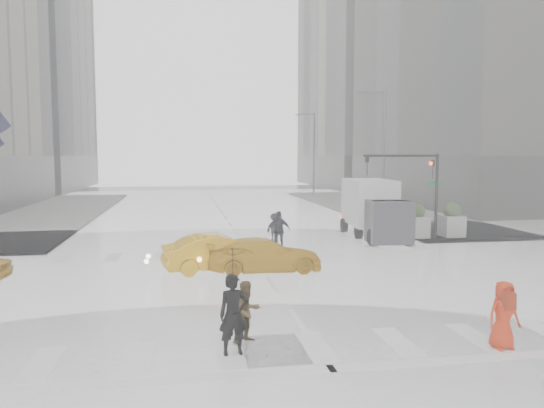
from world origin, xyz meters
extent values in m
plane|color=black|center=(0.00, 0.00, 0.00)|extent=(120.00, 120.00, 0.00)
cube|color=slate|center=(19.50, 17.50, 0.07)|extent=(35.00, 35.00, 0.15)
cube|color=#2E2C29|center=(29.00, 27.00, 2.20)|extent=(26.05, 26.05, 4.40)
cube|color=gray|center=(29.00, 56.00, 18.00)|extent=(26.00, 26.00, 36.00)
cube|color=#2E2C29|center=(29.00, 56.00, 2.20)|extent=(26.05, 26.05, 4.40)
cylinder|color=black|center=(10.00, 8.00, 2.25)|extent=(0.16, 0.16, 4.50)
cylinder|color=black|center=(8.00, 8.00, 4.40)|extent=(4.00, 0.12, 0.12)
imported|color=black|center=(9.75, 8.00, 3.70)|extent=(0.16, 0.20, 1.00)
imported|color=black|center=(6.20, 8.00, 3.90)|extent=(0.16, 0.20, 1.00)
sphere|color=#FF190C|center=(9.65, 8.00, 4.00)|extent=(0.20, 0.20, 0.20)
cube|color=#0E632D|center=(10.00, 8.30, 3.00)|extent=(0.90, 0.03, 0.22)
cylinder|color=#59595B|center=(11.00, 18.00, 4.50)|extent=(0.20, 0.20, 9.00)
cylinder|color=#59595B|center=(10.10, 18.00, 8.80)|extent=(1.80, 0.12, 0.12)
cube|color=#59595B|center=(9.20, 18.00, 8.70)|extent=(0.50, 0.22, 0.15)
cylinder|color=#59595B|center=(11.00, 38.00, 4.50)|extent=(0.20, 0.20, 9.00)
cylinder|color=#59595B|center=(10.10, 38.00, 8.80)|extent=(1.80, 0.12, 0.12)
cube|color=#59595B|center=(9.20, 38.00, 8.70)|extent=(0.50, 0.22, 0.15)
cube|color=slate|center=(7.00, 8.20, 0.70)|extent=(1.10, 1.10, 1.10)
sphere|color=black|center=(7.00, 8.20, 1.50)|extent=(0.90, 0.90, 0.90)
cube|color=slate|center=(9.00, 8.20, 0.70)|extent=(1.10, 1.10, 1.10)
sphere|color=black|center=(9.00, 8.20, 1.50)|extent=(0.90, 0.90, 0.90)
cube|color=slate|center=(11.00, 8.20, 0.70)|extent=(1.10, 1.10, 1.10)
sphere|color=black|center=(11.00, 8.20, 1.50)|extent=(0.90, 0.90, 0.90)
imported|color=black|center=(-1.92, -6.15, 0.90)|extent=(0.71, 0.51, 1.81)
imported|color=black|center=(-1.92, -6.15, 1.99)|extent=(1.08, 1.09, 0.88)
imported|color=#49361A|center=(-1.53, -5.42, 0.74)|extent=(0.90, 0.83, 1.48)
imported|color=red|center=(4.20, -6.80, 0.79)|extent=(0.79, 0.54, 1.57)
cube|color=maroon|center=(4.20, -6.98, 1.15)|extent=(0.29, 0.17, 0.40)
imported|color=black|center=(1.44, 6.54, 0.92)|extent=(1.09, 0.69, 1.83)
imported|color=black|center=(1.60, 8.78, 0.74)|extent=(1.05, 1.06, 1.49)
imported|color=#DB9B0B|center=(-1.63, 2.48, 0.71)|extent=(4.48, 2.23, 1.41)
imported|color=#DB9B0B|center=(0.03, 2.06, 0.64)|extent=(3.92, 1.85, 1.28)
cube|color=silver|center=(7.11, 10.09, 1.87)|extent=(2.18, 4.19, 2.46)
cube|color=#2C2B30|center=(7.11, 7.18, 1.14)|extent=(2.09, 1.64, 2.09)
cube|color=black|center=(7.11, 7.18, 1.77)|extent=(1.82, 0.82, 0.82)
cylinder|color=black|center=(6.15, 6.99, 0.41)|extent=(0.25, 0.82, 0.82)
cylinder|color=black|center=(8.06, 6.99, 0.41)|extent=(0.25, 0.82, 0.82)
cylinder|color=black|center=(6.15, 9.00, 0.41)|extent=(0.25, 0.82, 0.82)
cylinder|color=black|center=(8.06, 9.00, 0.41)|extent=(0.25, 0.82, 0.82)
cylinder|color=black|center=(6.15, 11.55, 0.41)|extent=(0.25, 0.82, 0.82)
cylinder|color=black|center=(8.06, 11.55, 0.41)|extent=(0.25, 0.82, 0.82)
camera|label=1|loc=(-2.99, -17.56, 4.41)|focal=35.00mm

